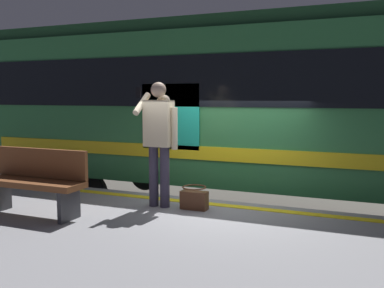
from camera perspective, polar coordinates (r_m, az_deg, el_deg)
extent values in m
plane|color=#4C4742|center=(7.15, 3.62, -14.81)|extent=(24.70, 24.70, 0.00)
cube|color=gray|center=(5.28, -3.75, -17.11)|extent=(14.08, 3.96, 0.96)
cube|color=yellow|center=(6.59, 2.81, -7.89)|extent=(13.80, 0.16, 0.01)
cube|color=slate|center=(8.50, 7.05, -10.83)|extent=(18.30, 0.08, 0.16)
cube|color=slate|center=(9.84, 9.35, -8.49)|extent=(18.30, 0.08, 0.16)
cube|color=#2D723F|center=(8.61, 16.09, 4.55)|extent=(13.53, 2.97, 2.80)
cube|color=#1B4426|center=(8.70, 16.40, 14.61)|extent=(13.26, 2.74, 0.24)
cube|color=black|center=(7.12, 14.76, 8.22)|extent=(12.85, 0.03, 0.90)
cube|color=yellow|center=(7.18, 14.48, -1.87)|extent=(12.85, 0.03, 0.24)
cube|color=#19A58C|center=(7.81, -2.86, 3.61)|extent=(1.13, 0.02, 1.17)
cylinder|color=black|center=(9.34, -13.30, -6.20)|extent=(0.84, 0.12, 0.84)
cylinder|color=black|center=(11.31, -6.18, -3.90)|extent=(0.84, 0.12, 0.84)
cylinder|color=#383347|center=(6.36, -3.60, -4.34)|extent=(0.14, 0.14, 0.89)
cylinder|color=#383347|center=(6.44, -5.04, -4.22)|extent=(0.14, 0.14, 0.89)
cube|color=beige|center=(6.30, -4.38, 2.71)|extent=(0.40, 0.24, 0.67)
sphere|color=beige|center=(6.43, -3.75, 5.58)|extent=(0.20, 0.20, 0.20)
sphere|color=beige|center=(6.29, -4.42, 7.11)|extent=(0.22, 0.22, 0.22)
cylinder|color=beige|center=(6.20, -2.32, 2.04)|extent=(0.09, 0.09, 0.60)
cylinder|color=beige|center=(6.33, -6.60, 5.27)|extent=(0.09, 0.42, 0.33)
cube|color=black|center=(6.24, -7.07, 6.72)|extent=(0.07, 0.02, 0.15)
cube|color=#59331E|center=(6.29, 0.29, -7.39)|extent=(0.39, 0.17, 0.26)
torus|color=#59331E|center=(6.25, 0.29, -5.68)|extent=(0.35, 0.35, 0.02)
cube|color=brown|center=(6.28, -20.24, -4.83)|extent=(1.52, 0.44, 0.08)
cube|color=brown|center=(6.37, -19.16, -2.35)|extent=(1.52, 0.06, 0.40)
cube|color=#333338|center=(5.93, -15.83, -7.54)|extent=(0.06, 0.40, 0.45)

